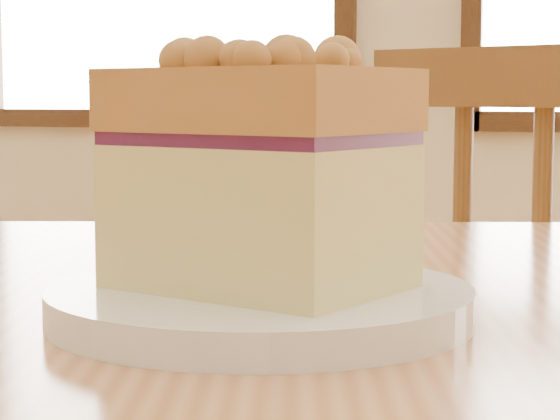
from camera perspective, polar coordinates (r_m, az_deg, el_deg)
name	(u,v)px	position (r m, az deg, el deg)	size (l,w,h in m)	color
plate	(260,305)	(0.54, -1.06, -5.00)	(0.21, 0.21, 0.02)	white
cake_slice	(257,166)	(0.53, -1.20, 2.29)	(0.16, 0.13, 0.12)	#E7D982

